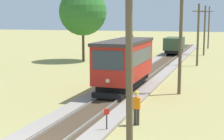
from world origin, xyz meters
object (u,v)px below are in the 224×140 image
Objects in this scene: freight_car at (174,45)px; utility_pole_distant at (209,27)px; utility_pole_foreground at (129,70)px; red_tram at (125,62)px; utility_pole_far at (205,30)px; tree_left_far at (83,12)px; utility_pole_near_tram at (181,39)px; trackside_signal_marker at (107,119)px; track_worker at (137,106)px; utility_pole_mid at (198,34)px.

utility_pole_distant is (4.04, 13.90, 2.23)m from freight_car.
utility_pole_foreground is (4.04, -40.05, 2.15)m from freight_car.
red_tram is 1.19× the size of utility_pole_far.
freight_car is 14.65m from tree_left_far.
red_tram is at bearing -176.75° from utility_pole_near_tram.
trackside_signal_marker is (-2.16, -38.02, -3.01)m from utility_pole_far.
track_worker is at bearing -70.31° from red_tram.
red_tram is 14.49m from utility_pole_foreground.
utility_pole_mid is at bearing -90.00° from utility_pole_far.
red_tram reaches higher than trackside_signal_marker.
track_worker is at bearing -62.26° from tree_left_far.
utility_pole_distant is 48.37m from track_worker.
utility_pole_foreground reaches higher than track_worker.
utility_pole_mid is 24.45m from track_worker.
utility_pole_distant is 50.08m from trackside_signal_marker.
tree_left_far reaches higher than utility_pole_far.
utility_pole_near_tram is 1.08× the size of utility_pole_far.
tree_left_far reaches higher than trackside_signal_marker.
trackside_signal_marker is 0.13× the size of tree_left_far.
utility_pole_foreground is at bearing -90.00° from utility_pole_far.
red_tram reaches higher than freight_car.
red_tram is 8.74m from track_worker.
freight_car is 0.57× the size of tree_left_far.
tree_left_far is at bearing -121.32° from utility_pole_distant.
utility_pole_foreground is at bearing -65.07° from tree_left_far.
trackside_signal_marker is 1.99m from track_worker.
tree_left_far is (-14.22, -23.37, 2.39)m from utility_pole_distant.
tree_left_far is at bearing -137.09° from freight_car.
utility_pole_near_tram reaches higher than freight_car.
utility_pole_foreground is at bearing -90.00° from utility_pole_near_tram.
track_worker reaches higher than trackside_signal_marker.
freight_car is 36.09m from trackside_signal_marker.
utility_pole_near_tram reaches higher than utility_pole_foreground.
utility_pole_foreground is 14.06m from utility_pole_near_tram.
utility_pole_far is (0.00, 42.04, -0.04)m from utility_pole_foreground.
utility_pole_mid is (4.04, -10.08, 2.04)m from freight_car.
utility_pole_foreground reaches higher than red_tram.
utility_pole_foreground is 4.05× the size of track_worker.
utility_pole_far is at bearing 81.86° from red_tram.
utility_pole_foreground is 6.40m from track_worker.
freight_car is 0.67× the size of utility_pole_near_tram.
freight_car is 0.72× the size of utility_pole_foreground.
track_worker is 0.19× the size of tree_left_far.
utility_pole_mid is 26.21m from trackside_signal_marker.
tree_left_far reaches higher than utility_pole_foreground.
utility_pole_foreground is 0.79× the size of tree_left_far.
utility_pole_foreground is 1.01× the size of utility_pole_far.
tree_left_far is (-14.22, 0.62, 2.58)m from utility_pole_mid.
utility_pole_foreground is at bearing -90.00° from utility_pole_distant.
utility_pole_near_tram is 39.90m from utility_pole_distant.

